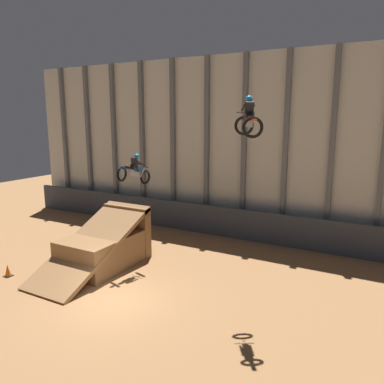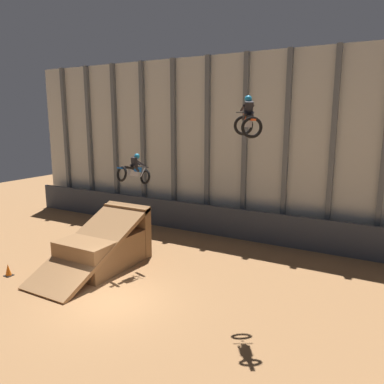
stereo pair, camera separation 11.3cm
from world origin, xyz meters
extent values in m
plane|color=#996B42|center=(0.00, 0.00, 0.00)|extent=(60.00, 60.00, 0.00)
cube|color=beige|center=(0.00, 11.05, 5.53)|extent=(32.00, 0.12, 11.07)
cube|color=slate|center=(-13.93, 10.85, 5.53)|extent=(0.28, 0.28, 11.07)
cube|color=slate|center=(-11.40, 10.85, 5.53)|extent=(0.28, 0.28, 11.07)
cube|color=slate|center=(-8.87, 10.85, 5.53)|extent=(0.28, 0.28, 11.07)
cube|color=slate|center=(-6.33, 10.85, 5.53)|extent=(0.28, 0.28, 11.07)
cube|color=slate|center=(-3.80, 10.85, 5.53)|extent=(0.28, 0.28, 11.07)
cube|color=slate|center=(-1.27, 10.85, 5.53)|extent=(0.28, 0.28, 11.07)
cube|color=slate|center=(1.27, 10.85, 5.53)|extent=(0.28, 0.28, 11.07)
cube|color=slate|center=(3.80, 10.85, 5.53)|extent=(0.28, 0.28, 11.07)
cube|color=slate|center=(6.33, 10.85, 5.53)|extent=(0.28, 0.28, 11.07)
cube|color=slate|center=(8.87, 10.85, 5.53)|extent=(0.28, 0.28, 11.07)
cube|color=#383D47|center=(0.00, 9.96, 0.94)|extent=(31.36, 0.20, 1.87)
cube|color=olive|center=(-2.92, 2.79, 0.80)|extent=(2.72, 4.23, 1.61)
cube|color=olive|center=(-2.92, 4.65, 1.34)|extent=(2.77, 0.50, 2.68)
cube|color=#996B42|center=(-2.92, 1.89, 1.34)|extent=(2.77, 6.12, 2.87)
torus|color=black|center=(-1.34, 4.21, 4.42)|extent=(0.77, 0.45, 0.74)
torus|color=black|center=(-1.71, 2.90, 4.72)|extent=(0.77, 0.45, 0.74)
cube|color=#B7B7BC|center=(-1.53, 3.53, 4.69)|extent=(0.33, 0.60, 0.38)
cube|color=blue|center=(-1.47, 3.73, 4.85)|extent=(0.32, 0.52, 0.33)
cube|color=black|center=(-1.58, 3.36, 4.96)|extent=(0.31, 0.59, 0.24)
cube|color=blue|center=(-1.72, 2.86, 4.99)|extent=(0.23, 0.39, 0.14)
cylinder|color=#B7B7BC|center=(-1.37, 4.09, 4.69)|extent=(0.15, 0.36, 0.49)
cylinder|color=black|center=(-1.37, 4.10, 4.93)|extent=(0.66, 0.08, 0.04)
cube|color=black|center=(-1.51, 3.61, 5.19)|extent=(0.33, 0.30, 0.52)
sphere|color=#2393CC|center=(-1.46, 3.77, 5.48)|extent=(0.33, 0.37, 0.31)
cylinder|color=black|center=(-1.62, 3.64, 4.92)|extent=(0.21, 0.38, 0.38)
cylinder|color=black|center=(-1.39, 3.58, 4.92)|extent=(0.21, 0.38, 0.38)
cylinder|color=black|center=(-1.60, 3.88, 5.16)|extent=(0.21, 0.49, 0.35)
cylinder|color=black|center=(-1.29, 3.79, 5.16)|extent=(0.21, 0.49, 0.35)
torus|color=black|center=(4.37, 2.66, 7.01)|extent=(0.68, 0.51, 0.73)
torus|color=black|center=(5.14, 1.49, 6.98)|extent=(0.68, 0.51, 0.73)
cube|color=#B7B7BC|center=(4.78, 2.03, 7.11)|extent=(0.44, 0.54, 0.29)
cube|color=#E54C19|center=(4.69, 2.17, 7.32)|extent=(0.41, 0.48, 0.25)
cube|color=black|center=(4.91, 1.83, 7.33)|extent=(0.44, 0.56, 0.13)
cube|color=#E54C19|center=(5.19, 1.40, 7.23)|extent=(0.31, 0.38, 0.07)
cylinder|color=#B7B7BC|center=(4.47, 2.51, 7.25)|extent=(0.18, 0.24, 0.53)
cylinder|color=black|center=(4.50, 2.47, 7.49)|extent=(0.58, 0.38, 0.04)
cube|color=black|center=(4.81, 2.00, 7.61)|extent=(0.42, 0.43, 0.53)
sphere|color=#2393CC|center=(4.76, 2.07, 7.93)|extent=(0.36, 0.37, 0.27)
cylinder|color=black|center=(4.67, 1.99, 7.35)|extent=(0.32, 0.40, 0.32)
cylinder|color=black|center=(4.87, 2.12, 7.35)|extent=(0.32, 0.40, 0.32)
cylinder|color=black|center=(4.54, 2.11, 7.64)|extent=(0.35, 0.48, 0.24)
cylinder|color=black|center=(4.81, 2.28, 7.64)|extent=(0.35, 0.48, 0.24)
cube|color=black|center=(-5.98, -0.43, 0.01)|extent=(0.36, 0.36, 0.03)
cone|color=orange|center=(-5.98, -0.43, 0.31)|extent=(0.28, 0.28, 0.55)
cube|color=#CCB751|center=(-5.57, 4.56, 0.28)|extent=(1.07, 0.92, 0.56)
cube|color=#996623|center=(-5.57, 4.56, 0.28)|extent=(0.85, 0.41, 0.57)
camera|label=1|loc=(9.48, -10.66, 7.30)|focal=35.00mm
camera|label=2|loc=(9.58, -10.60, 7.30)|focal=35.00mm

